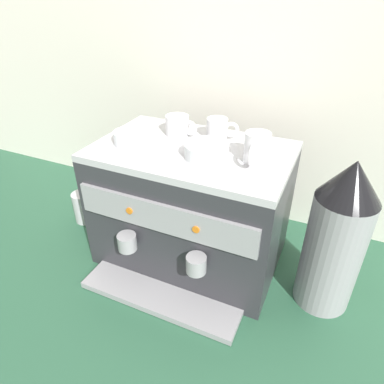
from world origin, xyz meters
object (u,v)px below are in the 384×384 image
at_px(ceramic_cup_1, 218,129).
at_px(ceramic_cup_2, 256,148).
at_px(espresso_machine, 191,206).
at_px(ceramic_bowl_1, 130,138).
at_px(ceramic_cup_0, 178,125).
at_px(coffee_grinder, 336,238).
at_px(milk_pitcher, 83,207).
at_px(ceramic_bowl_0, 206,151).

height_order(ceramic_cup_1, ceramic_cup_2, ceramic_cup_2).
relative_size(espresso_machine, ceramic_bowl_1, 5.79).
distance_m(ceramic_cup_0, coffee_grinder, 0.57).
bearing_deg(ceramic_cup_0, ceramic_bowl_1, -130.54).
xyz_separation_m(ceramic_cup_0, milk_pitcher, (-0.39, -0.08, -0.37)).
bearing_deg(espresso_machine, milk_pitcher, 179.77).
bearing_deg(coffee_grinder, ceramic_cup_0, 169.04).
relative_size(ceramic_cup_1, coffee_grinder, 0.21).
relative_size(ceramic_cup_0, ceramic_cup_2, 0.96).
bearing_deg(ceramic_bowl_0, ceramic_cup_1, 96.57).
bearing_deg(ceramic_cup_2, ceramic_bowl_1, -175.36).
bearing_deg(ceramic_bowl_1, ceramic_cup_0, 49.46).
height_order(ceramic_bowl_0, milk_pitcher, ceramic_bowl_0).
bearing_deg(milk_pitcher, ceramic_cup_1, 10.80).
bearing_deg(ceramic_bowl_1, espresso_machine, 11.67).
height_order(espresso_machine, ceramic_cup_0, ceramic_cup_0).
distance_m(espresso_machine, ceramic_bowl_1, 0.29).
xyz_separation_m(espresso_machine, ceramic_bowl_1, (-0.18, -0.04, 0.22)).
bearing_deg(ceramic_cup_1, ceramic_bowl_1, -148.91).
height_order(espresso_machine, ceramic_cup_1, ceramic_cup_1).
relative_size(ceramic_bowl_1, milk_pitcher, 0.81).
bearing_deg(ceramic_cup_2, milk_pitcher, 179.20).
height_order(espresso_machine, milk_pitcher, espresso_machine).
distance_m(ceramic_cup_1, ceramic_cup_2, 0.18).
height_order(ceramic_cup_1, ceramic_bowl_1, ceramic_cup_1).
bearing_deg(ceramic_cup_1, coffee_grinder, -16.93).
bearing_deg(ceramic_bowl_1, ceramic_cup_1, 31.09).
distance_m(ceramic_cup_1, ceramic_bowl_1, 0.27).
distance_m(espresso_machine, milk_pitcher, 0.49).
bearing_deg(ceramic_bowl_1, coffee_grinder, 1.69).
xyz_separation_m(ceramic_bowl_1, milk_pitcher, (-0.29, 0.04, -0.36)).
xyz_separation_m(ceramic_cup_0, ceramic_bowl_0, (0.14, -0.11, -0.01)).
bearing_deg(ceramic_cup_1, ceramic_cup_0, -171.52).
distance_m(ceramic_cup_2, coffee_grinder, 0.32).
bearing_deg(ceramic_cup_0, coffee_grinder, -10.96).
relative_size(ceramic_bowl_1, coffee_grinder, 0.22).
bearing_deg(coffee_grinder, ceramic_bowl_1, -178.31).
bearing_deg(espresso_machine, ceramic_cup_0, 135.30).
bearing_deg(espresso_machine, ceramic_bowl_1, -168.33).
xyz_separation_m(ceramic_cup_1, ceramic_bowl_0, (0.02, -0.13, -0.01)).
relative_size(espresso_machine, ceramic_cup_0, 5.37).
bearing_deg(espresso_machine, ceramic_bowl_0, -27.21).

